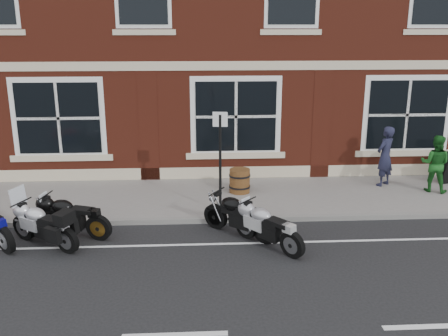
% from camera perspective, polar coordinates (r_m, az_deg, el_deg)
% --- Properties ---
extents(ground, '(80.00, 80.00, 0.00)m').
position_cam_1_polar(ground, '(10.58, -4.98, -9.21)').
color(ground, black).
rests_on(ground, ground).
extents(sidewalk, '(30.00, 3.00, 0.12)m').
position_cam_1_polar(sidewalk, '(13.33, -4.63, -3.45)').
color(sidewalk, slate).
rests_on(sidewalk, ground).
extents(kerb, '(30.00, 0.16, 0.12)m').
position_cam_1_polar(kerb, '(11.85, -4.80, -6.00)').
color(kerb, slate).
rests_on(kerb, ground).
extents(moto_touring_silver, '(1.63, 1.14, 1.24)m').
position_cam_1_polar(moto_touring_silver, '(11.17, -19.97, -5.93)').
color(moto_touring_silver, black).
rests_on(moto_touring_silver, ground).
extents(moto_sport_black, '(1.83, 0.76, 0.86)m').
position_cam_1_polar(moto_sport_black, '(11.47, -17.13, -5.16)').
color(moto_sport_black, black).
rests_on(moto_sport_black, ground).
extents(moto_sport_silver, '(1.28, 1.53, 0.85)m').
position_cam_1_polar(moto_sport_silver, '(10.50, 5.05, -6.51)').
color(moto_sport_silver, black).
rests_on(moto_sport_silver, ground).
extents(moto_naked_black, '(1.54, 1.35, 0.87)m').
position_cam_1_polar(moto_naked_black, '(11.02, 1.71, -5.25)').
color(moto_naked_black, black).
rests_on(moto_naked_black, ground).
extents(pedestrian_left, '(0.74, 0.70, 1.69)m').
position_cam_1_polar(pedestrian_left, '(14.62, 17.92, 1.29)').
color(pedestrian_left, '#1C1D32').
rests_on(pedestrian_left, sidewalk).
extents(pedestrian_right, '(0.95, 0.89, 1.56)m').
position_cam_1_polar(pedestrian_right, '(14.58, 22.98, 0.47)').
color(pedestrian_right, '#18551B').
rests_on(pedestrian_right, sidewalk).
extents(barrel_planter, '(0.58, 0.58, 0.64)m').
position_cam_1_polar(barrel_planter, '(13.48, 1.80, -1.46)').
color(barrel_planter, '#4B3614').
rests_on(barrel_planter, sidewalk).
extents(parking_sign, '(0.35, 0.06, 2.44)m').
position_cam_1_polar(parking_sign, '(11.79, -0.44, 1.48)').
color(parking_sign, black).
rests_on(parking_sign, sidewalk).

